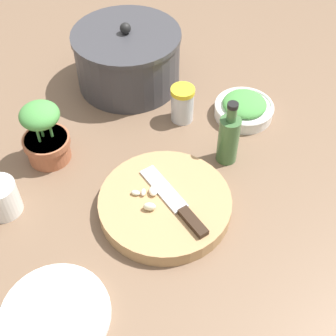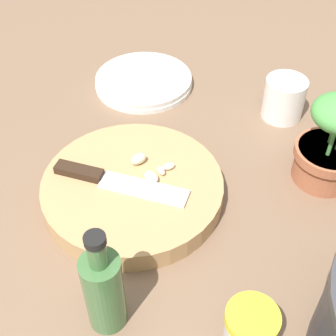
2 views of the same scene
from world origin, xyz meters
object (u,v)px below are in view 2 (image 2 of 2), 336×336
object	(u,v)px
spice_jar	(248,336)
potted_herb	(331,146)
garlic_cloves	(149,168)
plate_stack	(144,81)
cutting_board	(133,189)
chef_knife	(112,180)
oil_bottle	(104,289)
coffee_mug	(283,98)

from	to	relation	value
spice_jar	potted_herb	size ratio (longest dim) A/B	0.61
garlic_cloves	plate_stack	world-z (taller)	garlic_cloves
garlic_cloves	potted_herb	bearing A→B (deg)	104.11
cutting_board	spice_jar	bearing A→B (deg)	39.13
cutting_board	chef_knife	size ratio (longest dim) A/B	1.31
cutting_board	spice_jar	xyz separation A→B (m)	(0.23, 0.18, 0.03)
spice_jar	potted_herb	xyz separation A→B (m)	(-0.32, 0.11, 0.02)
chef_knife	cutting_board	bearing A→B (deg)	111.42
plate_stack	garlic_cloves	bearing A→B (deg)	13.59
cutting_board	oil_bottle	distance (m)	0.21
oil_bottle	potted_herb	xyz separation A→B (m)	(-0.30, 0.28, 0.00)
spice_jar	oil_bottle	world-z (taller)	oil_bottle
chef_knife	potted_herb	bearing A→B (deg)	115.84
potted_herb	spice_jar	bearing A→B (deg)	-19.08
potted_herb	chef_knife	bearing A→B (deg)	-72.64
chef_knife	plate_stack	xyz separation A→B (m)	(-0.31, -0.02, -0.03)
garlic_cloves	plate_stack	bearing A→B (deg)	-166.41
plate_stack	potted_herb	xyz separation A→B (m)	(0.21, 0.34, 0.06)
cutting_board	plate_stack	size ratio (longest dim) A/B	1.42
plate_stack	spice_jar	bearing A→B (deg)	23.41
garlic_cloves	oil_bottle	world-z (taller)	oil_bottle
spice_jar	oil_bottle	xyz separation A→B (m)	(-0.02, -0.17, 0.02)
spice_jar	coffee_mug	world-z (taller)	spice_jar
oil_bottle	plate_stack	bearing A→B (deg)	-173.33
garlic_cloves	potted_herb	size ratio (longest dim) A/B	0.46
chef_knife	spice_jar	world-z (taller)	spice_jar
cutting_board	chef_knife	world-z (taller)	chef_knife
oil_bottle	cutting_board	bearing A→B (deg)	-176.14
cutting_board	plate_stack	distance (m)	0.31
chef_knife	spice_jar	distance (m)	0.30
garlic_cloves	chef_knife	bearing A→B (deg)	-57.44
chef_knife	oil_bottle	bearing A→B (deg)	20.87
garlic_cloves	oil_bottle	xyz separation A→B (m)	(0.23, -0.01, 0.02)
spice_jar	oil_bottle	distance (m)	0.17
garlic_cloves	oil_bottle	bearing A→B (deg)	-1.90
chef_knife	oil_bottle	size ratio (longest dim) A/B	1.29
chef_knife	oil_bottle	xyz separation A→B (m)	(0.20, 0.04, 0.03)
chef_knife	spice_jar	bearing A→B (deg)	52.75
cutting_board	garlic_cloves	world-z (taller)	garlic_cloves
spice_jar	plate_stack	size ratio (longest dim) A/B	0.48
spice_jar	potted_herb	bearing A→B (deg)	160.92
cutting_board	garlic_cloves	distance (m)	0.04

